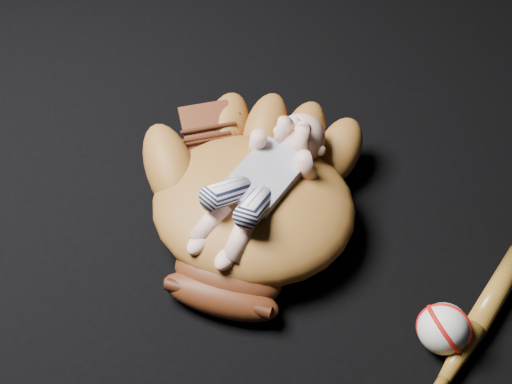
# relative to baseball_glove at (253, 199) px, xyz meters

# --- Properties ---
(baseball_glove) EXTENTS (0.60, 0.64, 0.16)m
(baseball_glove) POSITION_rel_baseball_glove_xyz_m (0.00, 0.00, 0.00)
(baseball_glove) COLOR brown
(baseball_glove) RESTS_ON ground
(newborn_baby) EXTENTS (0.18, 0.36, 0.14)m
(newborn_baby) POSITION_rel_baseball_glove_xyz_m (0.01, -0.00, 0.05)
(newborn_baby) COLOR #E6AA94
(newborn_baby) RESTS_ON baseball_glove
(baseball_bat) EXTENTS (0.04, 0.42, 0.04)m
(baseball_bat) POSITION_rel_baseball_glove_xyz_m (0.43, 0.01, -0.06)
(baseball_bat) COLOR #915E1C
(baseball_bat) RESTS_ON ground
(baseball) EXTENTS (0.10, 0.10, 0.08)m
(baseball) POSITION_rel_baseball_glove_xyz_m (0.39, -0.01, -0.04)
(baseball) COLOR silver
(baseball) RESTS_ON ground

